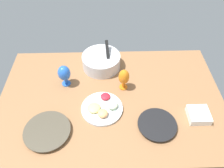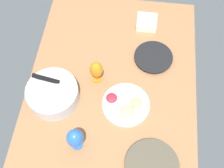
% 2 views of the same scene
% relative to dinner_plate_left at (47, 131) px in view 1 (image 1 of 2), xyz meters
% --- Properties ---
extents(ground_plane, '(1.60, 1.04, 0.04)m').
position_rel_dinner_plate_left_xyz_m(ground_plane, '(0.41, 0.27, -0.04)').
color(ground_plane, '#8C603D').
extents(dinner_plate_left, '(0.29, 0.29, 0.03)m').
position_rel_dinner_plate_left_xyz_m(dinner_plate_left, '(0.00, 0.00, 0.00)').
color(dinner_plate_left, beige).
rests_on(dinner_plate_left, ground_plane).
extents(dinner_plate_right, '(0.25, 0.25, 0.03)m').
position_rel_dinner_plate_left_xyz_m(dinner_plate_right, '(0.69, 0.03, -0.00)').
color(dinner_plate_right, '#4C4C51').
rests_on(dinner_plate_right, ground_plane).
extents(mixing_bowl, '(0.30, 0.30, 0.19)m').
position_rel_dinner_plate_left_xyz_m(mixing_bowl, '(0.34, 0.60, 0.04)').
color(mixing_bowl, silver).
rests_on(mixing_bowl, ground_plane).
extents(fruit_platter, '(0.28, 0.28, 0.06)m').
position_rel_dinner_plate_left_xyz_m(fruit_platter, '(0.34, 0.17, 0.00)').
color(fruit_platter, silver).
rests_on(fruit_platter, ground_plane).
extents(hurricane_glass_blue, '(0.09, 0.09, 0.17)m').
position_rel_dinner_plate_left_xyz_m(hurricane_glass_blue, '(0.07, 0.42, 0.09)').
color(hurricane_glass_blue, blue).
rests_on(hurricane_glass_blue, ground_plane).
extents(hurricane_glass_orange, '(0.08, 0.08, 0.17)m').
position_rel_dinner_plate_left_xyz_m(hurricane_glass_orange, '(0.50, 0.37, 0.09)').
color(hurricane_glass_orange, orange).
rests_on(hurricane_glass_orange, ground_plane).
extents(square_bowl_white, '(0.14, 0.14, 0.05)m').
position_rel_dinner_plate_left_xyz_m(square_bowl_white, '(0.98, 0.09, 0.01)').
color(square_bowl_white, white).
rests_on(square_bowl_white, ground_plane).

